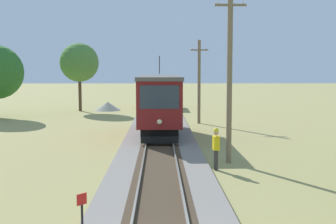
% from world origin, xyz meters
% --- Properties ---
extents(red_tram, '(2.60, 8.54, 4.79)m').
position_xyz_m(red_tram, '(0.00, 18.28, 2.19)').
color(red_tram, maroon).
rests_on(red_tram, rail_right).
extents(freight_car, '(2.40, 5.20, 2.31)m').
position_xyz_m(freight_car, '(0.00, 38.94, 1.56)').
color(freight_car, '#93471E').
rests_on(freight_car, rail_right).
extents(utility_pole_near_tram, '(1.40, 0.36, 8.00)m').
position_xyz_m(utility_pole_near_tram, '(3.13, 10.79, 4.10)').
color(utility_pole_near_tram, '#7A664C').
rests_on(utility_pole_near_tram, ground).
extents(utility_pole_mid, '(1.40, 0.45, 6.58)m').
position_xyz_m(utility_pole_mid, '(3.13, 25.10, 3.38)').
color(utility_pole_mid, '#7A664C').
rests_on(utility_pole_mid, ground).
extents(trackside_signal_marker, '(0.21, 0.21, 1.18)m').
position_xyz_m(trackside_signal_marker, '(-1.90, 2.12, 0.67)').
color(trackside_signal_marker, black).
rests_on(trackside_signal_marker, ground).
extents(gravel_pile, '(2.82, 2.82, 0.90)m').
position_xyz_m(gravel_pile, '(-5.46, 35.99, 0.45)').
color(gravel_pile, '#9E998E').
rests_on(gravel_pile, ground).
extents(track_worker, '(0.28, 0.40, 1.78)m').
position_xyz_m(track_worker, '(2.37, 9.35, 0.98)').
color(track_worker, '#38332D').
rests_on(track_worker, ground).
extents(tree_right_far, '(3.97, 3.97, 6.99)m').
position_xyz_m(tree_right_far, '(-8.21, 35.37, 4.99)').
color(tree_right_far, '#4C3823').
rests_on(tree_right_far, ground).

